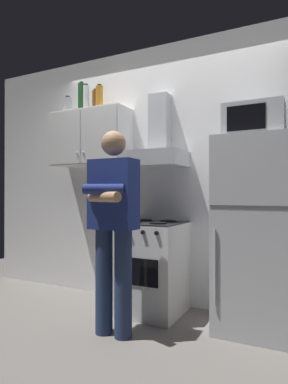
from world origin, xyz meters
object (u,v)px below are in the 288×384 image
Objects in this scene: stove_oven at (151,267)px; person_standing at (113,223)px; refrigerator at (254,234)px; bottle_canister_steel at (68,106)px; bottle_beer_brown at (95,101)px; bottle_wine_green at (81,98)px; range_hood at (156,147)px; bottle_liquor_amber at (99,97)px; bottle_vodka_clear at (86,98)px; microwave at (254,122)px; upper_cabinet at (90,138)px.

person_standing is (-0.05, -0.61, 0.47)m from stove_oven.
refrigerator is 2.46m from bottle_canister_steel.
bottle_beer_brown reaches higher than refrigerator.
range_hood is at bearing -0.47° from bottle_wine_green.
bottle_vodka_clear is at bearing 176.86° from bottle_liquor_amber.
bottle_liquor_amber is (0.09, -0.05, 0.01)m from bottle_beer_brown.
microwave is (0.95, 0.02, 1.31)m from stove_oven.
stove_oven is 1.89m from bottle_beer_brown.
bottle_wine_green is at bearing 171.78° from stove_oven.
stove_oven is 2.89× the size of bottle_vodka_clear.
bottle_liquor_amber reaches higher than refrigerator.
stove_oven is 1.17m from range_hood.
bottle_wine_green is at bearing 179.53° from range_hood.
upper_cabinet is 2.00m from refrigerator.
person_standing is 1.63m from bottle_beer_brown.
bottle_wine_green is (-0.93, 0.01, 0.62)m from range_hood.
range_hood reaches higher than upper_cabinet.
person_standing is at bearing -93.91° from range_hood.
bottle_vodka_clear is at bearing -156.93° from bottle_beer_brown.
stove_oven is at bearing -8.38° from bottle_liquor_amber.
bottle_canister_steel is (-1.05, 0.71, 1.24)m from person_standing.
bottle_vodka_clear is 0.87× the size of bottle_wine_green.
bottle_vodka_clear is 0.10m from bottle_beer_brown.
bottle_wine_green is 1.30× the size of bottle_liquor_amber.
range_hood is 1.25m from refrigerator.
refrigerator is at bearing -3.00° from bottle_canister_steel.
stove_oven is at bearing -90.00° from range_hood.
refrigerator is 1.17m from person_standing.
bottle_liquor_amber reaches higher than upper_cabinet.
bottle_beer_brown is at bearing 175.73° from microwave.
stove_oven is at bearing -178.85° from microwave.
bottle_wine_green is at bearing 175.94° from refrigerator.
microwave is at bearing -3.51° from bottle_wine_green.
bottle_wine_green reaches higher than person_standing.
upper_cabinet is 1.88× the size of microwave.
bottle_canister_steel is 0.75× the size of bottle_liquor_amber.
bottle_canister_steel reaches higher than refrigerator.
microwave is 1.76m from bottle_beer_brown.
stove_oven is 4.34× the size of bottle_canister_steel.
upper_cabinet is at bearing 3.21° from bottle_canister_steel.
bottle_beer_brown is (-0.75, 0.02, 0.57)m from range_hood.
microwave is (-0.00, 0.02, 0.94)m from refrigerator.
refrigerator is 2.36m from bottle_wine_green.
refrigerator is (1.75, -0.12, -0.95)m from upper_cabinet.
person_standing is (0.75, -0.73, -0.85)m from upper_cabinet.
stove_oven is 0.55× the size of refrigerator.
bottle_wine_green reaches higher than stove_oven.
bottle_canister_steel is at bearing 145.88° from person_standing.
bottle_vodka_clear reaches higher than microwave.
microwave is at bearing -6.46° from range_hood.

